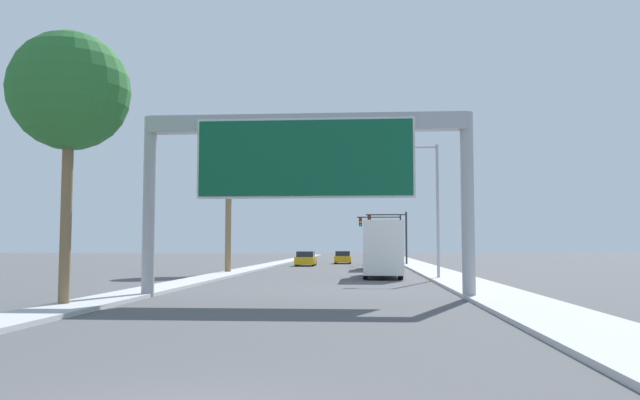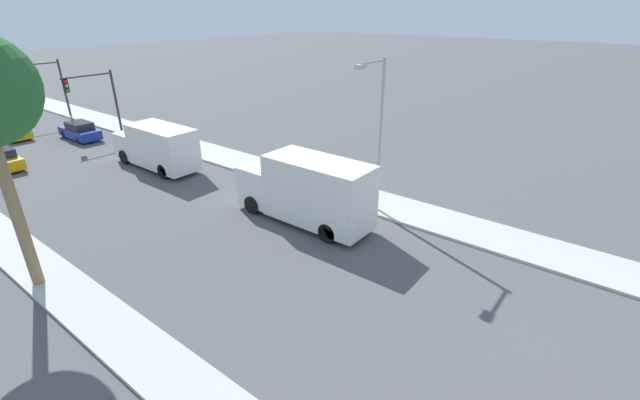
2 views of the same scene
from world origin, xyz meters
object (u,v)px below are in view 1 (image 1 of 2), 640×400
car_far_center (343,258)px  truck_box_primary (377,251)px  traffic_light_near_intersection (392,229)px  traffic_light_mid_block (386,229)px  car_far_left (306,259)px  palm_tree_foreground (70,92)px  car_far_right (375,258)px  street_lamp_right (432,199)px  truck_box_secondary (382,250)px  palm_tree_background (229,168)px  sign_gantry (305,158)px

car_far_center → truck_box_primary: truck_box_primary is taller
car_far_center → traffic_light_near_intersection: bearing=-47.5°
traffic_light_mid_block → car_far_left: bearing=-125.1°
car_far_center → traffic_light_mid_block: (4.97, 4.17, 3.28)m
palm_tree_foreground → car_far_right: bearing=76.0°
car_far_right → car_far_center: (-3.50, 5.04, -0.04)m
truck_box_primary → street_lamp_right: 16.33m
truck_box_secondary → car_far_center: bearing=96.6°
truck_box_secondary → palm_tree_background: bearing=155.3°
sign_gantry → street_lamp_right: street_lamp_right is taller
truck_box_secondary → traffic_light_mid_block: size_ratio=1.36×
sign_gantry → car_far_center: size_ratio=3.04×
traffic_light_near_intersection → palm_tree_foreground: size_ratio=0.59×
truck_box_primary → sign_gantry: bearing=-96.8°
sign_gantry → palm_tree_foreground: bearing=-151.0°
car_far_left → traffic_light_mid_block: (8.47, 12.06, 3.26)m
car_far_left → truck_box_primary: truck_box_primary is taller
car_far_center → traffic_light_near_intersection: traffic_light_near_intersection is taller
car_far_left → truck_box_secondary: (7.00, -22.36, 1.12)m
sign_gantry → truck_box_primary: sign_gantry is taller
car_far_left → street_lamp_right: (10.04, -24.57, 4.20)m
car_far_left → palm_tree_foreground: palm_tree_foreground is taller
car_far_right → palm_tree_background: bearing=-119.1°
truck_box_secondary → palm_tree_background: 13.72m
sign_gantry → car_far_center: 46.23m
truck_box_secondary → street_lamp_right: street_lamp_right is taller
street_lamp_right → palm_tree_foreground: bearing=-128.8°
sign_gantry → traffic_light_near_intersection: sign_gantry is taller
car_far_right → palm_tree_background: 24.07m
truck_box_primary → street_lamp_right: size_ratio=0.88×
car_far_center → traffic_light_mid_block: bearing=40.0°
car_far_center → palm_tree_foreground: size_ratio=0.47×
car_far_right → traffic_light_mid_block: bearing=80.9°
sign_gantry → palm_tree_background: (-7.69, 20.85, 2.22)m
car_far_left → traffic_light_mid_block: size_ratio=0.78×
palm_tree_foreground → street_lamp_right: bearing=51.2°
car_far_center → street_lamp_right: (6.54, -32.46, 4.22)m
car_far_right → palm_tree_foreground: (-11.27, -45.23, 6.66)m
traffic_light_mid_block → traffic_light_near_intersection: bearing=-87.9°
traffic_light_near_intersection → traffic_light_mid_block: traffic_light_mid_block is taller
sign_gantry → truck_box_primary: bearing=83.2°
car_far_right → traffic_light_near_intersection: bearing=-23.3°
traffic_light_mid_block → palm_tree_foreground: (-12.74, -54.44, 3.42)m
palm_tree_foreground → truck_box_primary: bearing=71.4°
car_far_right → car_far_center: bearing=124.8°
car_far_center → truck_box_primary: (3.50, -16.75, 0.90)m
truck_box_secondary → traffic_light_mid_block: 34.52m
car_far_left → traffic_light_near_intersection: bearing=13.1°
traffic_light_mid_block → car_far_center: bearing=-140.0°
street_lamp_right → traffic_light_near_intersection: bearing=92.6°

